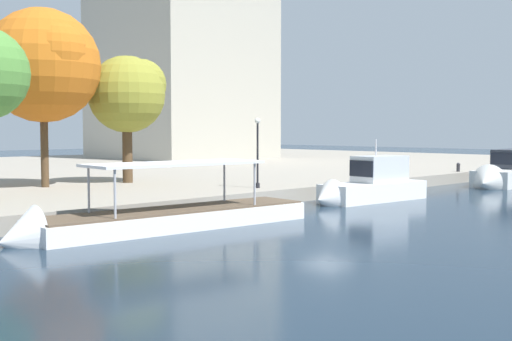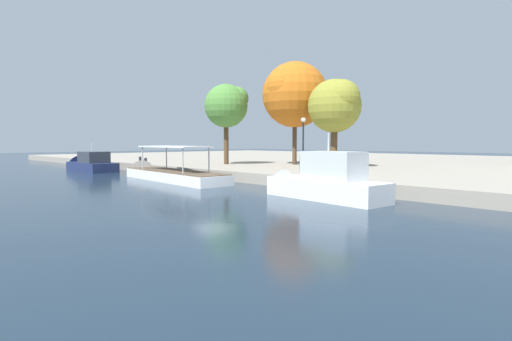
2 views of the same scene
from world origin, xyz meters
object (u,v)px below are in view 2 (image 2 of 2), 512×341
lamp_post (303,143)px  tree_0 (227,105)px  mooring_bollard_0 (140,160)px  mooring_bollard_1 (146,161)px  motor_yacht_0 (90,166)px  tree_2 (336,104)px  motor_yacht_2 (319,185)px  tour_boat_1 (168,176)px  tree_1 (293,94)px

lamp_post → tree_0: tree_0 is taller
mooring_bollard_0 → mooring_bollard_1: size_ratio=1.13×
motor_yacht_0 → mooring_bollard_1: (5.44, 3.83, 0.69)m
tree_2 → mooring_bollard_1: bearing=-149.7°
motor_yacht_2 → tree_2: tree_2 is taller
motor_yacht_0 → tour_boat_1: motor_yacht_0 is taller
motor_yacht_2 → mooring_bollard_1: size_ratio=12.01×
motor_yacht_2 → mooring_bollard_0: (-26.56, 3.11, 0.47)m
tour_boat_1 → tree_2: (7.77, 13.38, 6.41)m
tree_0 → motor_yacht_2: bearing=-25.9°
tour_boat_1 → motor_yacht_0: bearing=6.7°
motor_yacht_0 → motor_yacht_2: bearing=-179.1°
motor_yacht_2 → lamp_post: bearing=-37.9°
motor_yacht_2 → mooring_bollard_1: 25.45m
motor_yacht_0 → tree_1: (17.12, 14.42, 7.69)m
mooring_bollard_1 → lamp_post: size_ratio=0.17×
tour_boat_1 → tree_0: size_ratio=1.67×
mooring_bollard_0 → lamp_post: bearing=3.7°
mooring_bollard_0 → motor_yacht_0: bearing=-136.8°
tour_boat_1 → tree_2: 16.75m
mooring_bollard_0 → tour_boat_1: bearing=-17.0°
mooring_bollard_0 → lamp_post: 21.84m
tree_1 → tour_boat_1: bearing=-98.7°
mooring_bollard_0 → tree_2: 21.88m
tour_boat_1 → mooring_bollard_0: size_ratio=17.67×
motor_yacht_0 → mooring_bollard_1: 6.69m
lamp_post → tree_2: size_ratio=0.50×
mooring_bollard_1 → lamp_post: bearing=4.1°
lamp_post → tree_1: (-8.75, 9.13, 5.06)m
tree_1 → tree_2: 5.86m
tour_boat_1 → motor_yacht_2: bearing=-174.7°
motor_yacht_2 → tree_1: (-13.59, 13.64, 7.41)m
tree_0 → tree_2: (11.03, 3.96, -0.36)m
mooring_bollard_1 → motor_yacht_0: bearing=-144.9°
motor_yacht_2 → mooring_bollard_0: 26.74m
tree_2 → lamp_post: bearing=-70.4°
mooring_bollard_0 → tree_0: (7.60, 6.10, 5.87)m
mooring_bollard_0 → tree_0: 11.38m
mooring_bollard_0 → lamp_post: size_ratio=0.19×
lamp_post → tree_0: (-14.12, 4.70, 3.98)m
mooring_bollard_1 → tree_0: size_ratio=0.08×
motor_yacht_2 → tree_1: bearing=-40.0°
tour_boat_1 → tree_2: bearing=-115.6°
motor_yacht_0 → mooring_bollard_1: bearing=-145.4°
motor_yacht_0 → tree_0: bearing=-140.1°
lamp_post → tour_boat_1: bearing=-156.5°
mooring_bollard_0 → tree_1: 18.09m
motor_yacht_0 → tour_boat_1: 15.02m
mooring_bollard_1 → tour_boat_1: bearing=-18.8°
mooring_bollard_0 → mooring_bollard_1: bearing=-2.8°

